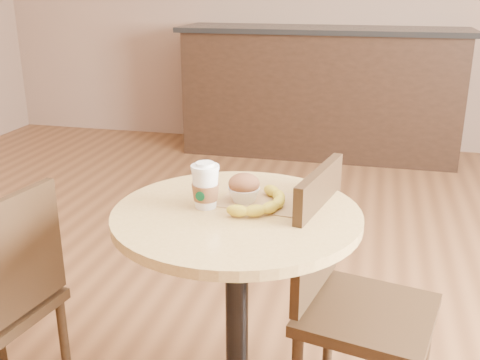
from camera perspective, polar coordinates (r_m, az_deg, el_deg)
The scene contains 8 objects.
cafe_table at distance 1.70m, azimuth -0.33°, elevation -9.73°, with size 0.72×0.72×0.75m.
chair_left at distance 1.93m, azimuth -23.15°, elevation -11.14°, with size 0.40×0.40×0.80m.
chair_right at distance 1.76m, azimuth 11.01°, elevation -11.52°, with size 0.45×0.45×0.86m.
service_counter at distance 4.73m, azimuth 8.17°, elevation 8.86°, with size 2.30×0.65×1.04m.
kraft_bag at distance 1.68m, azimuth 2.20°, elevation -2.14°, with size 0.24×0.18×0.00m, color #A27D4E.
coffee_cup at distance 1.62m, azimuth -3.53°, elevation -0.75°, with size 0.08×0.08×0.14m.
muffin at distance 1.66m, azimuth 0.41°, elevation -0.81°, with size 0.10×0.10×0.09m.
banana at distance 1.63m, azimuth 2.20°, elevation -2.13°, with size 0.16×0.24×0.03m, color gold, non-canonical shape.
Camera 1 is at (0.45, -1.46, 1.36)m, focal length 42.00 mm.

